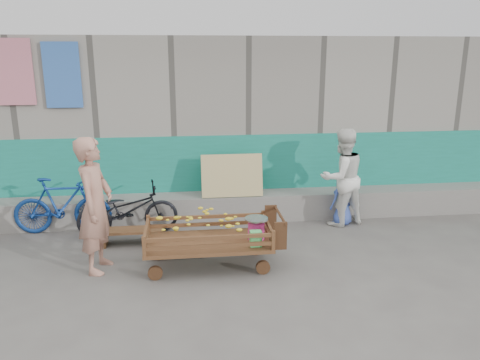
{
  "coord_description": "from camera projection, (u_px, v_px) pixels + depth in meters",
  "views": [
    {
      "loc": [
        -0.45,
        -5.11,
        2.73
      ],
      "look_at": [
        0.31,
        1.2,
        1.0
      ],
      "focal_mm": 35.0,
      "sensor_mm": 36.0,
      "label": 1
    }
  ],
  "objects": [
    {
      "name": "ground",
      "position": [
        227.0,
        286.0,
        5.67
      ],
      "size": [
        80.0,
        80.0,
        0.0
      ],
      "primitive_type": "plane",
      "color": "#514D4A",
      "rests_on": "ground"
    },
    {
      "name": "building_wall",
      "position": [
        207.0,
        120.0,
        9.16
      ],
      "size": [
        12.0,
        3.5,
        3.0
      ],
      "color": "gray",
      "rests_on": "ground"
    },
    {
      "name": "banana_cart",
      "position": [
        206.0,
        230.0,
        6.05
      ],
      "size": [
        1.78,
        0.81,
        0.76
      ],
      "color": "#51361F",
      "rests_on": "ground"
    },
    {
      "name": "bench",
      "position": [
        131.0,
        233.0,
        6.87
      ],
      "size": [
        0.94,
        0.28,
        0.24
      ],
      "color": "#51361F",
      "rests_on": "ground"
    },
    {
      "name": "vendor_man",
      "position": [
        95.0,
        205.0,
        5.89
      ],
      "size": [
        0.52,
        0.7,
        1.75
      ],
      "primitive_type": "imported",
      "rotation": [
        0.0,
        0.0,
        1.4
      ],
      "color": "#AF7864",
      "rests_on": "ground"
    },
    {
      "name": "woman",
      "position": [
        342.0,
        177.0,
        7.53
      ],
      "size": [
        0.92,
        0.81,
        1.59
      ],
      "primitive_type": "imported",
      "rotation": [
        0.0,
        0.0,
        3.45
      ],
      "color": "white",
      "rests_on": "ground"
    },
    {
      "name": "child",
      "position": [
        343.0,
        199.0,
        7.6
      ],
      "size": [
        0.49,
        0.41,
        0.86
      ],
      "primitive_type": "imported",
      "rotation": [
        0.0,
        0.0,
        3.53
      ],
      "color": "#3953AF",
      "rests_on": "ground"
    },
    {
      "name": "bicycle_dark",
      "position": [
        128.0,
        210.0,
        7.18
      ],
      "size": [
        1.59,
        0.76,
        0.8
      ],
      "primitive_type": "imported",
      "rotation": [
        0.0,
        0.0,
        1.73
      ],
      "color": "black",
      "rests_on": "ground"
    },
    {
      "name": "bicycle_blue",
      "position": [
        62.0,
        205.0,
        7.24
      ],
      "size": [
        1.5,
        0.46,
        0.9
      ],
      "primitive_type": "imported",
      "rotation": [
        0.0,
        0.0,
        1.54
      ],
      "color": "navy",
      "rests_on": "ground"
    }
  ]
}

